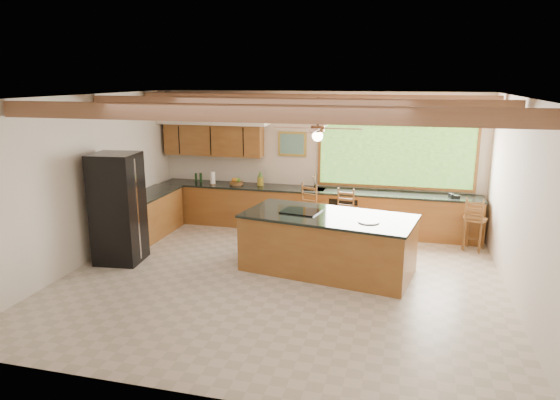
# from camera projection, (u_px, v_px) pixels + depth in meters

# --- Properties ---
(ground) EXTENTS (7.20, 7.20, 0.00)m
(ground) POSITION_uv_depth(u_px,v_px,m) (280.00, 279.00, 8.35)
(ground) COLOR beige
(ground) RESTS_ON ground
(room_shell) EXTENTS (7.27, 6.54, 3.02)m
(room_shell) POSITION_uv_depth(u_px,v_px,m) (280.00, 142.00, 8.47)
(room_shell) COLOR beige
(room_shell) RESTS_ON ground
(counter_run) EXTENTS (7.12, 3.10, 1.26)m
(counter_run) POSITION_uv_depth(u_px,v_px,m) (272.00, 211.00, 10.80)
(counter_run) COLOR brown
(counter_run) RESTS_ON ground
(island) EXTENTS (3.08, 1.84, 1.03)m
(island) POSITION_uv_depth(u_px,v_px,m) (328.00, 243.00, 8.62)
(island) COLOR brown
(island) RESTS_ON ground
(refrigerator) EXTENTS (0.85, 0.83, 2.00)m
(refrigerator) POSITION_uv_depth(u_px,v_px,m) (118.00, 208.00, 8.96)
(refrigerator) COLOR black
(refrigerator) RESTS_ON ground
(bar_stool_a) EXTENTS (0.54, 0.54, 1.18)m
(bar_stool_a) POSITION_uv_depth(u_px,v_px,m) (313.00, 205.00, 10.40)
(bar_stool_a) COLOR brown
(bar_stool_a) RESTS_ON ground
(bar_stool_b) EXTENTS (0.45, 0.45, 1.12)m
(bar_stool_b) POSITION_uv_depth(u_px,v_px,m) (347.00, 209.00, 10.24)
(bar_stool_b) COLOR brown
(bar_stool_b) RESTS_ON ground
(bar_stool_c) EXTENTS (0.41, 0.41, 1.05)m
(bar_stool_c) POSITION_uv_depth(u_px,v_px,m) (473.00, 219.00, 9.67)
(bar_stool_c) COLOR brown
(bar_stool_c) RESTS_ON ground
(bar_stool_d) EXTENTS (0.48, 0.48, 1.03)m
(bar_stool_d) POSITION_uv_depth(u_px,v_px,m) (476.00, 221.00, 9.57)
(bar_stool_d) COLOR brown
(bar_stool_d) RESTS_ON ground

